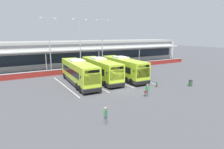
{
  "coord_description": "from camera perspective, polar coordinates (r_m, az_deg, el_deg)",
  "views": [
    {
      "loc": [
        -13.95,
        -21.37,
        7.63
      ],
      "look_at": [
        0.33,
        3.0,
        1.6
      ],
      "focal_mm": 29.97,
      "sensor_mm": 36.0,
      "label": 1
    }
  ],
  "objects": [
    {
      "name": "bay_stripe_west",
      "position": [
        30.79,
        -6.75,
        -2.38
      ],
      "size": [
        0.14,
        13.0,
        0.01
      ],
      "primitive_type": "cube",
      "color": "silver",
      "rests_on": "ground"
    },
    {
      "name": "coach_bus_left_centre",
      "position": [
        31.71,
        -3.55,
        1.41
      ],
      "size": [
        3.55,
        12.29,
        3.78
      ],
      "color": "#B7DB2D",
      "rests_on": "ground"
    },
    {
      "name": "ground_plane",
      "position": [
        26.64,
        2.65,
        -4.61
      ],
      "size": [
        200.0,
        200.0,
        0.0
      ],
      "primitive_type": "plane",
      "color": "#4C4C51"
    },
    {
      "name": "litter_bin",
      "position": [
        30.61,
        22.82,
        -2.44
      ],
      "size": [
        0.54,
        0.54,
        0.93
      ],
      "color": "#2D5133",
      "rests_on": "ground"
    },
    {
      "name": "coach_bus_centre",
      "position": [
        33.15,
        3.45,
        1.87
      ],
      "size": [
        3.55,
        12.29,
        3.78
      ],
      "color": "#B7DB2D",
      "rests_on": "ground"
    },
    {
      "name": "lamp_post_west",
      "position": [
        39.46,
        -18.51,
        9.49
      ],
      "size": [
        3.24,
        0.28,
        11.0
      ],
      "color": "#9E9EA3",
      "rests_on": "ground"
    },
    {
      "name": "pedestrian_child",
      "position": [
        28.37,
        13.47,
        -2.76
      ],
      "size": [
        0.32,
        0.25,
        1.0
      ],
      "color": "#4C4238",
      "rests_on": "ground"
    },
    {
      "name": "pedestrian_with_handbag",
      "position": [
        23.78,
        10.66,
        -4.71
      ],
      "size": [
        0.63,
        0.37,
        1.62
      ],
      "color": "slate",
      "rests_on": "ground"
    },
    {
      "name": "coach_bus_leftmost",
      "position": [
        29.61,
        -10.12,
        0.48
      ],
      "size": [
        3.55,
        12.29,
        3.78
      ],
      "color": "#B7DB2D",
      "rests_on": "ground"
    },
    {
      "name": "lamp_post_centre",
      "position": [
        40.85,
        -9.73,
        10.0
      ],
      "size": [
        3.24,
        0.28,
        11.0
      ],
      "color": "#9E9EA3",
      "rests_on": "ground"
    },
    {
      "name": "terminal_building",
      "position": [
        50.47,
        -14.28,
        6.43
      ],
      "size": [
        70.0,
        13.0,
        6.0
      ],
      "color": "#B7B7B2",
      "rests_on": "ground"
    },
    {
      "name": "pedestrian_in_dark_coat",
      "position": [
        16.41,
        -2.02,
        -12.27
      ],
      "size": [
        0.44,
        0.45,
        1.62
      ],
      "color": "slate",
      "rests_on": "ground"
    },
    {
      "name": "bay_stripe_mid_west",
      "position": [
        32.63,
        0.02,
        -1.46
      ],
      "size": [
        0.14,
        13.0,
        0.01
      ],
      "primitive_type": "cube",
      "color": "silver",
      "rests_on": "ground"
    },
    {
      "name": "bay_stripe_far_west",
      "position": [
        29.43,
        -14.27,
        -3.35
      ],
      "size": [
        0.14,
        13.0,
        0.01
      ],
      "primitive_type": "cube",
      "color": "silver",
      "rests_on": "ground"
    },
    {
      "name": "lamp_post_east",
      "position": [
        42.94,
        -3.01,
        10.24
      ],
      "size": [
        3.24,
        0.28,
        11.0
      ],
      "color": "#9E9EA3",
      "rests_on": "ground"
    },
    {
      "name": "red_barrier_wall",
      "position": [
        39.13,
        -8.97,
        1.48
      ],
      "size": [
        60.0,
        0.4,
        1.1
      ],
      "color": "maroon",
      "rests_on": "ground"
    },
    {
      "name": "bay_stripe_centre",
      "position": [
        34.89,
        5.98,
        -0.64
      ],
      "size": [
        0.14,
        13.0,
        0.01
      ],
      "primitive_type": "cube",
      "color": "silver",
      "rests_on": "ground"
    }
  ]
}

